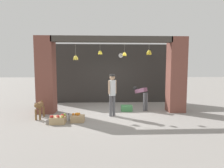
{
  "coord_description": "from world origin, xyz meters",
  "views": [
    {
      "loc": [
        -0.28,
        -7.05,
        1.86
      ],
      "look_at": [
        0.0,
        0.37,
        1.2
      ],
      "focal_mm": 28.0,
      "sensor_mm": 36.0,
      "label": 1
    }
  ],
  "objects": [
    {
      "name": "ground_plane",
      "position": [
        0.0,
        0.0,
        0.0
      ],
      "size": [
        60.0,
        60.0,
        0.0
      ],
      "primitive_type": "plane",
      "color": "gray"
    },
    {
      "name": "fruit_crate_apples",
      "position": [
        -1.89,
        -1.21,
        0.13
      ],
      "size": [
        0.5,
        0.37,
        0.32
      ],
      "color": "tan",
      "rests_on": "ground_plane"
    },
    {
      "name": "water_bottle",
      "position": [
        -1.6,
        -0.89,
        0.12
      ],
      "size": [
        0.08,
        0.08,
        0.26
      ],
      "color": "silver",
      "rests_on": "ground_plane"
    },
    {
      "name": "shop_pillar_right",
      "position": [
        2.75,
        0.3,
        1.58
      ],
      "size": [
        0.7,
        0.6,
        3.16
      ],
      "primitive_type": "cube",
      "color": "brown",
      "rests_on": "ground_plane"
    },
    {
      "name": "wall_clock",
      "position": [
        0.55,
        2.42,
        2.56
      ],
      "size": [
        0.26,
        0.03,
        0.26
      ],
      "color": "black"
    },
    {
      "name": "fruit_crate_oranges",
      "position": [
        -1.26,
        -1.03,
        0.12
      ],
      "size": [
        0.45,
        0.35,
        0.3
      ],
      "color": "tan",
      "rests_on": "ground_plane"
    },
    {
      "name": "produce_box_green",
      "position": [
        0.64,
        0.43,
        0.13
      ],
      "size": [
        0.48,
        0.32,
        0.26
      ],
      "primitive_type": "cube",
      "color": "#42844C",
      "rests_on": "ground_plane"
    },
    {
      "name": "storefront_awning",
      "position": [
        0.02,
        0.12,
        3.01
      ],
      "size": [
        4.9,
        0.27,
        0.97
      ],
      "color": "#3D3833"
    },
    {
      "name": "shopkeeper",
      "position": [
        -0.01,
        -0.33,
        0.97
      ],
      "size": [
        0.32,
        0.3,
        1.64
      ],
      "rotation": [
        0.0,
        0.0,
        3.56
      ],
      "color": "#56565B",
      "rests_on": "ground_plane"
    },
    {
      "name": "shop_pillar_left",
      "position": [
        -2.75,
        0.3,
        1.58
      ],
      "size": [
        0.7,
        0.6,
        3.16
      ],
      "primitive_type": "cube",
      "color": "brown",
      "rests_on": "ground_plane"
    },
    {
      "name": "worker_stooping",
      "position": [
        1.34,
        0.61,
        0.7
      ],
      "size": [
        0.58,
        0.72,
        1.05
      ],
      "rotation": [
        0.0,
        0.0,
        0.61
      ],
      "color": "#56565B",
      "rests_on": "ground_plane"
    },
    {
      "name": "shop_back_wall",
      "position": [
        0.0,
        2.5,
        1.58
      ],
      "size": [
        6.8,
        0.12,
        3.16
      ],
      "primitive_type": "cube",
      "color": "#2D2B28",
      "rests_on": "ground_plane"
    },
    {
      "name": "dog",
      "position": [
        -2.73,
        -0.59,
        0.46
      ],
      "size": [
        0.26,
        0.86,
        0.68
      ],
      "rotation": [
        0.0,
        0.0,
        -1.53
      ],
      "color": "brown",
      "rests_on": "ground_plane"
    }
  ]
}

